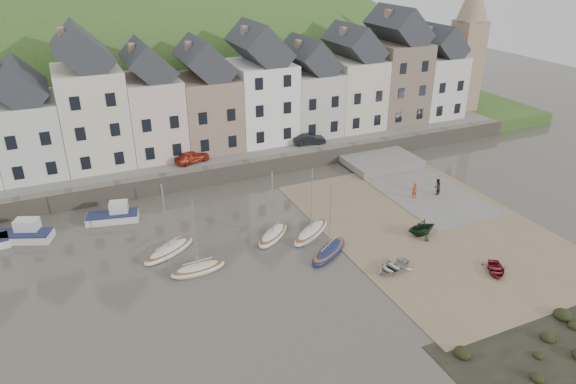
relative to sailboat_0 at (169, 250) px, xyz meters
name	(u,v)px	position (x,y,z in m)	size (l,w,h in m)	color
ground	(319,255)	(10.84, -5.18, -0.26)	(160.00, 160.00, 0.00)	#413C33
quay_land	(206,129)	(10.84, 26.82, 0.49)	(90.00, 30.00, 1.50)	#335522
quay_street	(235,153)	(10.84, 15.32, 1.29)	(70.00, 7.00, 0.10)	slate
seawall	(246,169)	(10.84, 11.82, 0.64)	(70.00, 1.20, 1.80)	slate
beach	(430,227)	(21.84, -5.18, -0.23)	(18.00, 26.00, 0.06)	#7B6A4B
slipway	(412,185)	(25.84, 2.82, -0.20)	(8.00, 18.00, 0.12)	slate
hillside	(145,185)	(5.84, 54.82, -18.25)	(134.40, 84.00, 84.00)	#335522
townhouse_terrace	(237,93)	(12.60, 18.82, 7.06)	(61.05, 8.00, 13.93)	silver
church_spire	(469,39)	(45.39, 18.82, 10.80)	(4.00, 4.00, 18.00)	#997F60
sailboat_0	(169,250)	(0.00, 0.00, 0.00)	(5.12, 3.83, 6.32)	silver
sailboat_1	(169,250)	(-0.04, 0.07, 0.01)	(4.05, 3.54, 6.32)	silver
sailboat_2	(198,269)	(1.42, -3.51, 0.00)	(4.37, 1.75, 6.32)	beige
sailboat_3	(273,235)	(8.59, -1.10, 0.00)	(4.40, 4.12, 6.32)	silver
sailboat_4	(311,232)	(11.73, -2.01, 0.00)	(5.14, 4.25, 6.32)	silver
sailboat_5	(329,251)	(11.66, -5.35, 0.00)	(4.91, 4.03, 6.32)	#161D44
motorboat_0	(21,234)	(-10.82, 7.19, 0.32)	(5.56, 3.57, 1.70)	silver
motorboat_2	(114,215)	(-3.26, 7.49, 0.32)	(4.76, 2.65, 1.70)	silver
rowboat_white	(392,267)	(14.92, -9.44, 0.12)	(2.19, 3.06, 0.63)	beige
rowboat_green	(422,227)	(20.26, -5.95, 0.53)	(2.39, 2.77, 1.46)	black
rowboat_red	(496,270)	(21.86, -12.88, 0.07)	(1.84, 2.57, 0.53)	maroon
person_red	(414,190)	(24.01, 0.15, 0.63)	(0.56, 0.37, 1.54)	#9A3D1C
person_dark	(437,187)	(26.48, -0.17, 0.69)	(0.81, 0.63, 1.67)	black
car_left	(192,157)	(5.79, 14.32, 1.98)	(1.50, 3.74, 1.27)	#A02B17
car_right	(309,139)	(19.57, 14.32, 1.96)	(1.31, 3.74, 1.23)	black
shore_rocks	(547,345)	(18.91, -20.25, -0.15)	(14.00, 6.00, 0.74)	black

